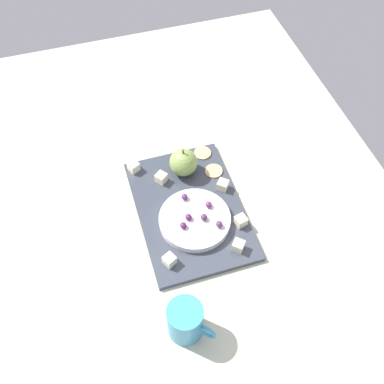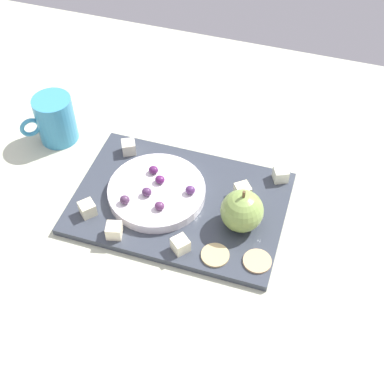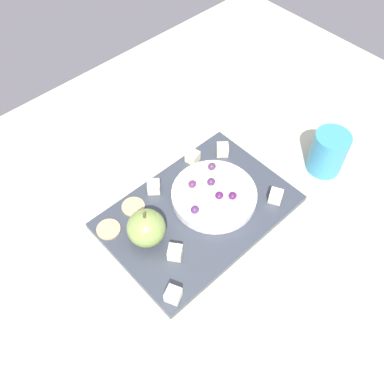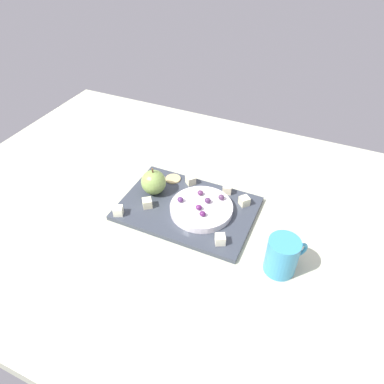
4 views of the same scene
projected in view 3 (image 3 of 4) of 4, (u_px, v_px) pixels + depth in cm
name	position (u px, v px, depth cm)	size (l,w,h in cm)	color
table	(192.00, 224.00, 83.58)	(143.26, 103.70, 3.89)	#B5B99F
platter	(198.00, 211.00, 82.32)	(36.00, 24.60, 1.27)	#353B46
serving_dish	(215.00, 197.00, 82.46)	(16.82, 16.82, 1.83)	silver
apple_whole	(146.00, 228.00, 75.11)	(7.04, 7.04, 7.04)	#7F9C4B
apple_stem	(144.00, 215.00, 71.80)	(0.50, 0.50, 1.20)	brown
cheese_cube_0	(276.00, 196.00, 82.15)	(2.42, 2.42, 2.42)	#F0E7CA
cheese_cube_1	(175.00, 252.00, 74.77)	(2.42, 2.42, 2.42)	#F8F1C0
cheese_cube_2	(173.00, 295.00, 70.03)	(2.42, 2.42, 2.42)	white
cheese_cube_3	(154.00, 187.00, 83.54)	(2.42, 2.42, 2.42)	#F9F3C8
cheese_cube_4	(222.00, 150.00, 89.47)	(2.42, 2.42, 2.42)	#EDE7BE
cheese_cube_5	(193.00, 157.00, 88.28)	(2.42, 2.42, 2.42)	#F9EBC5
cracker_0	(109.00, 229.00, 78.84)	(4.52, 4.52, 0.40)	tan
cracker_1	(133.00, 207.00, 81.90)	(4.52, 4.52, 0.40)	tan
grape_0	(211.00, 182.00, 82.52)	(1.69, 1.52, 1.53)	#4B2A51
grape_1	(192.00, 184.00, 82.28)	(1.69, 1.52, 1.39)	#572B54
grape_2	(233.00, 196.00, 80.60)	(1.69, 1.52, 1.37)	#511C52
grape_3	(197.00, 208.00, 78.80)	(1.69, 1.52, 1.47)	#4F2A5E
grape_4	(219.00, 195.00, 80.65)	(1.69, 1.52, 1.36)	#551C55
grape_5	(212.00, 166.00, 84.85)	(1.69, 1.52, 1.56)	#4C2F4E
cup	(328.00, 152.00, 86.16)	(8.68, 8.79, 9.34)	teal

